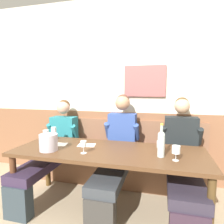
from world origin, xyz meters
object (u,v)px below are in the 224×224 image
(person_center_right_seat, at_px, (183,155))
(wine_glass_center_rear, at_px, (83,144))
(dining_table, at_px, (108,156))
(wine_glass_mid_left, at_px, (54,131))
(person_right_seat, at_px, (53,146))
(person_center_left_seat, at_px, (117,147))
(wine_glass_right_end, at_px, (160,145))
(wine_glass_mid_right, at_px, (46,133))
(wine_bottle_amber_mid, at_px, (161,143))
(wine_glass_by_bottle, at_px, (176,150))
(ice_bucket, at_px, (49,142))
(wall_bench, at_px, (121,165))

(person_center_right_seat, relative_size, wine_glass_center_rear, 9.56)
(dining_table, height_order, wine_glass_mid_left, wine_glass_mid_left)
(person_right_seat, relative_size, wine_glass_center_rear, 9.16)
(person_center_left_seat, bearing_deg, wine_glass_right_end, -29.73)
(person_center_left_seat, bearing_deg, wine_glass_mid_left, -177.93)
(wine_glass_mid_right, relative_size, wine_glass_right_end, 1.15)
(wine_glass_mid_left, bearing_deg, dining_table, -19.52)
(person_center_right_seat, xyz_separation_m, wine_bottle_amber_mid, (-0.25, -0.40, 0.25))
(person_center_left_seat, distance_m, wine_glass_mid_right, 0.96)
(wine_bottle_amber_mid, relative_size, wine_glass_by_bottle, 2.36)
(dining_table, bearing_deg, person_center_right_seat, 21.18)
(wine_glass_right_end, bearing_deg, wine_bottle_amber_mid, -86.27)
(ice_bucket, distance_m, wine_bottle_amber_mid, 1.24)
(wine_glass_center_rear, bearing_deg, wall_bench, 75.25)
(wine_glass_by_bottle, bearing_deg, wine_glass_mid_right, 170.43)
(wine_glass_mid_right, bearing_deg, ice_bucket, -52.78)
(person_right_seat, distance_m, ice_bucket, 0.62)
(person_center_left_seat, relative_size, person_center_right_seat, 1.02)
(person_center_right_seat, distance_m, wine_glass_by_bottle, 0.53)
(wine_glass_mid_right, bearing_deg, person_center_right_seat, 6.87)
(ice_bucket, bearing_deg, wall_bench, 53.46)
(dining_table, distance_m, person_center_left_seat, 0.35)
(wine_glass_mid_left, bearing_deg, wall_bench, 22.82)
(wall_bench, bearing_deg, wine_glass_by_bottle, -49.12)
(wine_glass_mid_right, xyz_separation_m, wine_glass_right_end, (1.46, -0.08, -0.02))
(wine_glass_mid_right, distance_m, wine_glass_by_bottle, 1.63)
(person_center_right_seat, xyz_separation_m, wine_glass_mid_left, (-1.73, -0.01, 0.21))
(wall_bench, relative_size, wine_glass_mid_left, 15.54)
(person_center_left_seat, relative_size, wine_glass_mid_left, 8.41)
(wall_bench, xyz_separation_m, wine_bottle_amber_mid, (0.59, -0.76, 0.59))
(person_center_right_seat, relative_size, wine_glass_mid_right, 8.35)
(person_center_right_seat, relative_size, wine_glass_mid_left, 8.21)
(dining_table, relative_size, ice_bucket, 10.68)
(ice_bucket, height_order, wine_glass_by_bottle, ice_bucket)
(person_center_left_seat, relative_size, ice_bucket, 6.58)
(person_center_left_seat, relative_size, wine_glass_mid_right, 8.55)
(wine_bottle_amber_mid, bearing_deg, person_right_seat, 164.95)
(person_center_left_seat, xyz_separation_m, wine_glass_center_rear, (-0.26, -0.53, 0.17))
(person_center_right_seat, bearing_deg, wall_bench, 156.73)
(dining_table, relative_size, wine_bottle_amber_mid, 6.23)
(person_right_seat, xyz_separation_m, wine_bottle_amber_mid, (1.50, -0.40, 0.26))
(dining_table, xyz_separation_m, wine_glass_center_rear, (-0.23, -0.18, 0.18))
(person_center_left_seat, xyz_separation_m, person_center_right_seat, (0.81, -0.02, -0.03))
(person_right_seat, xyz_separation_m, ice_bucket, (0.27, -0.52, 0.21))
(person_center_right_seat, xyz_separation_m, ice_bucket, (-1.49, -0.51, 0.20))
(wine_glass_by_bottle, relative_size, wine_glass_center_rear, 1.08)
(wine_bottle_amber_mid, height_order, wine_glass_mid_right, wine_bottle_amber_mid)
(person_center_left_seat, xyz_separation_m, wine_glass_mid_right, (-0.91, -0.23, 0.19))
(wine_glass_mid_left, bearing_deg, wine_glass_center_rear, -36.91)
(wall_bench, bearing_deg, wine_bottle_amber_mid, -52.55)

